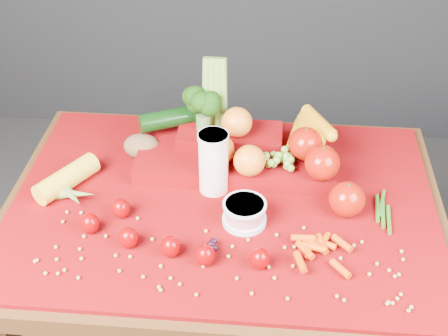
# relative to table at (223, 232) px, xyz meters

# --- Properties ---
(table) EXTENTS (1.10, 0.80, 0.75)m
(table) POSITION_rel_table_xyz_m (0.00, 0.00, 0.00)
(table) COLOR #39240D
(table) RESTS_ON ground
(red_cloth) EXTENTS (1.05, 0.75, 0.01)m
(red_cloth) POSITION_rel_table_xyz_m (0.00, 0.00, 0.10)
(red_cloth) COLOR #660309
(red_cloth) RESTS_ON table
(milk_glass) EXTENTS (0.08, 0.08, 0.17)m
(milk_glass) POSITION_rel_table_xyz_m (-0.03, 0.05, 0.20)
(milk_glass) COLOR #F2DCD3
(milk_glass) RESTS_ON red_cloth
(yogurt_bowl) EXTENTS (0.11, 0.11, 0.06)m
(yogurt_bowl) POSITION_rel_table_xyz_m (0.06, -0.07, 0.14)
(yogurt_bowl) COLOR silver
(yogurt_bowl) RESTS_ON red_cloth
(strawberry_scatter) EXTENTS (0.44, 0.18, 0.06)m
(strawberry_scatter) POSITION_rel_table_xyz_m (-0.13, -0.17, 0.13)
(strawberry_scatter) COLOR #7F0001
(strawberry_scatter) RESTS_ON red_cloth
(dark_grape_cluster) EXTENTS (0.06, 0.05, 0.03)m
(dark_grape_cluster) POSITION_rel_table_xyz_m (-0.01, -0.18, 0.12)
(dark_grape_cluster) COLOR black
(dark_grape_cluster) RESTS_ON red_cloth
(soybean_scatter) EXTENTS (0.84, 0.24, 0.01)m
(soybean_scatter) POSITION_rel_table_xyz_m (0.00, -0.20, 0.11)
(soybean_scatter) COLOR #9E8A44
(soybean_scatter) RESTS_ON red_cloth
(corn_ear) EXTENTS (0.25, 0.27, 0.06)m
(corn_ear) POSITION_rel_table_xyz_m (-0.39, -0.01, 0.13)
(corn_ear) COLOR gold
(corn_ear) RESTS_ON red_cloth
(potato) EXTENTS (0.10, 0.07, 0.07)m
(potato) POSITION_rel_table_xyz_m (-0.24, 0.17, 0.14)
(potato) COLOR brown
(potato) RESTS_ON red_cloth
(baby_carrot_pile) EXTENTS (0.17, 0.18, 0.03)m
(baby_carrot_pile) POSITION_rel_table_xyz_m (0.24, -0.18, 0.12)
(baby_carrot_pile) COLOR #C94007
(baby_carrot_pile) RESTS_ON red_cloth
(green_bean_pile) EXTENTS (0.14, 0.12, 0.01)m
(green_bean_pile) POSITION_rel_table_xyz_m (0.39, -0.01, 0.11)
(green_bean_pile) COLOR #2F6316
(green_bean_pile) RESTS_ON red_cloth
(produce_mound) EXTENTS (0.60, 0.38, 0.27)m
(produce_mound) POSITION_rel_table_xyz_m (0.05, 0.15, 0.17)
(produce_mound) COLOR #660309
(produce_mound) RESTS_ON red_cloth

